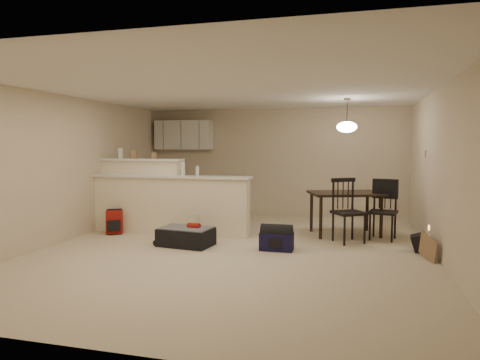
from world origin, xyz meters
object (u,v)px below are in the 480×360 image
(dining_chair_far, at_px, (383,210))
(suitcase, at_px, (186,237))
(red_backpack, at_px, (114,222))
(dining_table, at_px, (345,197))
(black_daypack, at_px, (420,243))
(navy_duffel, at_px, (277,241))
(pendant_lamp, at_px, (347,126))
(dining_chair_near, at_px, (349,211))

(dining_chair_far, height_order, suitcase, dining_chair_far)
(suitcase, bearing_deg, red_backpack, 168.49)
(dining_table, bearing_deg, red_backpack, 174.53)
(red_backpack, distance_m, black_daypack, 5.32)
(black_daypack, bearing_deg, suitcase, 106.37)
(navy_duffel, bearing_deg, black_daypack, 11.43)
(black_daypack, bearing_deg, dining_chair_far, 41.76)
(black_daypack, bearing_deg, navy_duffel, 110.23)
(navy_duffel, bearing_deg, red_backpack, 170.51)
(pendant_lamp, distance_m, black_daypack, 2.41)
(red_backpack, xyz_separation_m, black_daypack, (5.32, 0.00, -0.08))
(dining_table, bearing_deg, dining_chair_near, -102.99)
(dining_chair_far, distance_m, suitcase, 3.44)
(dining_table, height_order, navy_duffel, dining_table)
(dining_table, relative_size, dining_chair_near, 1.35)
(pendant_lamp, height_order, suitcase, pendant_lamp)
(dining_chair_near, bearing_deg, suitcase, 166.23)
(dining_table, bearing_deg, pendant_lamp, 0.00)
(dining_chair_far, bearing_deg, dining_chair_near, -132.03)
(red_backpack, bearing_deg, navy_duffel, -34.76)
(dining_table, distance_m, dining_chair_near, 0.68)
(pendant_lamp, bearing_deg, dining_chair_near, -83.86)
(red_backpack, relative_size, black_daypack, 1.43)
(dining_chair_far, height_order, red_backpack, dining_chair_far)
(suitcase, xyz_separation_m, navy_duffel, (1.50, 0.07, -0.00))
(dining_table, height_order, dining_chair_near, dining_chair_near)
(navy_duffel, distance_m, black_daypack, 2.22)
(dining_table, relative_size, navy_duffel, 2.84)
(pendant_lamp, xyz_separation_m, dining_chair_far, (0.65, -0.26, -1.47))
(dining_table, distance_m, dining_chair_far, 0.72)
(red_backpack, bearing_deg, dining_chair_far, -17.23)
(navy_duffel, bearing_deg, dining_chair_far, 35.60)
(pendant_lamp, xyz_separation_m, red_backpack, (-4.16, -1.01, -1.77))
(dining_chair_near, height_order, navy_duffel, dining_chair_near)
(dining_chair_near, xyz_separation_m, suitcase, (-2.58, -0.90, -0.40))
(dining_chair_near, distance_m, dining_chair_far, 0.70)
(navy_duffel, bearing_deg, dining_chair_near, 36.46)
(red_backpack, xyz_separation_m, navy_duffel, (3.14, -0.47, -0.08))
(dining_chair_far, bearing_deg, pendant_lamp, 171.58)
(dining_table, distance_m, navy_duffel, 1.89)
(pendant_lamp, relative_size, dining_chair_near, 0.57)
(dining_table, bearing_deg, suitcase, -167.34)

